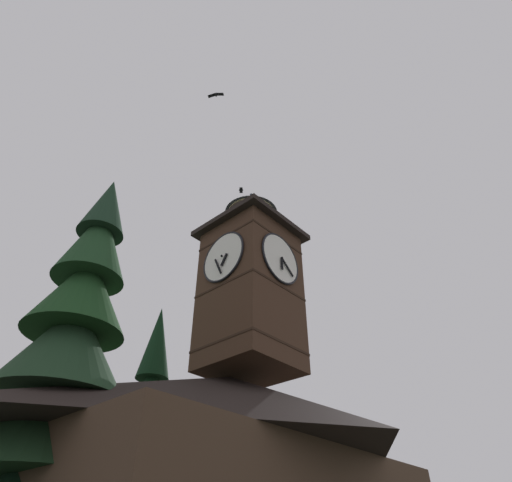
% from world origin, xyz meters
% --- Properties ---
extents(clock_tower, '(4.15, 4.15, 9.65)m').
position_xyz_m(clock_tower, '(-1.45, -0.07, 12.69)').
color(clock_tower, '#422B1E').
rests_on(clock_tower, building_main).
extents(pine_tree_behind, '(5.52, 5.52, 14.22)m').
position_xyz_m(pine_tree_behind, '(-2.20, -7.77, 5.51)').
color(pine_tree_behind, '#473323').
rests_on(pine_tree_behind, ground_plane).
extents(pine_tree_aside, '(5.67, 5.67, 15.49)m').
position_xyz_m(pine_tree_aside, '(5.03, -2.12, 6.75)').
color(pine_tree_aside, '#473323').
rests_on(pine_tree_aside, ground_plane).
extents(moon, '(1.65, 1.65, 1.65)m').
position_xyz_m(moon, '(-12.80, -35.93, 19.58)').
color(moon, silver).
extents(flying_bird_high, '(0.47, 0.46, 0.15)m').
position_xyz_m(flying_bird_high, '(-2.80, -2.17, 20.50)').
color(flying_bird_high, black).
extents(flying_bird_low, '(0.50, 0.69, 0.12)m').
position_xyz_m(flying_bird_low, '(3.35, 2.12, 19.40)').
color(flying_bird_low, black).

